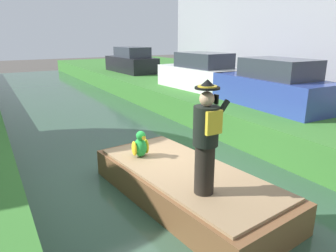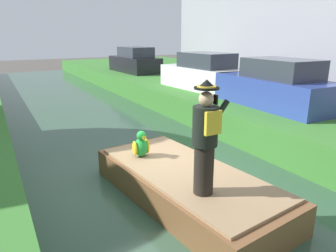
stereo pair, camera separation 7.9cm
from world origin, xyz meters
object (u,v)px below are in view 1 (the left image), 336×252
(parrot_plush, at_px, (140,145))
(parked_car_white, at_px, (201,74))
(parked_car_blue, at_px, (273,86))
(parked_car_dark, at_px, (131,62))
(boat, at_px, (186,185))
(person_pirate, at_px, (206,139))

(parrot_plush, distance_m, parked_car_white, 7.32)
(parked_car_blue, xyz_separation_m, parked_car_dark, (0.00, 11.01, 0.00))
(parked_car_white, distance_m, parked_car_dark, 7.14)
(parked_car_white, relative_size, parked_car_dark, 1.01)
(parked_car_blue, height_order, parked_car_white, same)
(parrot_plush, bearing_deg, parked_car_white, 43.81)
(parked_car_blue, xyz_separation_m, parked_car_white, (0.00, 3.86, 0.00))
(boat, height_order, parked_car_dark, parked_car_dark)
(parrot_plush, xyz_separation_m, parked_car_white, (5.26, 5.05, 0.66))
(parked_car_dark, bearing_deg, parked_car_blue, -90.00)
(boat, distance_m, person_pirate, 1.53)
(boat, height_order, parked_car_white, parked_car_white)
(person_pirate, xyz_separation_m, parked_car_white, (5.05, 6.99, -0.02))
(boat, height_order, parrot_plush, parrot_plush)
(person_pirate, height_order, parked_car_white, person_pirate)
(boat, distance_m, parked_car_blue, 5.45)
(boat, xyz_separation_m, parked_car_blue, (4.81, 2.26, 1.21))
(boat, distance_m, parked_car_dark, 14.16)
(parked_car_white, bearing_deg, boat, -128.17)
(person_pirate, xyz_separation_m, parrot_plush, (-0.21, 1.94, -0.68))
(boat, xyz_separation_m, person_pirate, (-0.23, -0.87, 1.23))
(person_pirate, bearing_deg, parked_car_white, 66.13)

